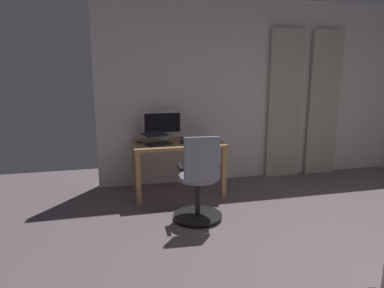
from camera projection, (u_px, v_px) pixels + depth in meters
back_room_partition at (257, 92)px, 5.26m from camera, size 4.88×0.10×2.70m
curtain_left_panel at (323, 104)px, 5.46m from camera, size 0.52×0.06×2.29m
curtain_right_panel at (285, 105)px, 5.30m from camera, size 0.55×0.06×2.29m
desk at (177, 149)px, 4.61m from camera, size 1.20×0.72×0.72m
office_chair at (199, 183)px, 3.75m from camera, size 0.56×0.56×0.99m
computer_monitor at (162, 124)px, 4.74m from camera, size 0.54×0.18×0.39m
computer_keyboard at (197, 141)px, 4.57m from camera, size 0.43×0.15×0.02m
laptop at (157, 140)px, 4.43m from camera, size 0.41×0.40×0.14m
computer_mouse at (146, 138)px, 4.75m from camera, size 0.06×0.10×0.04m
cell_phone_face_up at (140, 142)px, 4.56m from camera, size 0.10×0.16×0.01m
cell_phone_by_monitor at (183, 138)px, 4.85m from camera, size 0.10×0.16×0.01m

